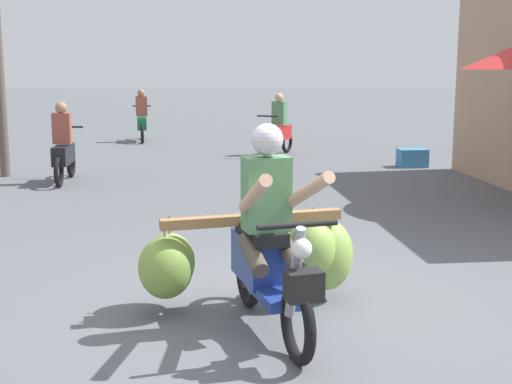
{
  "coord_description": "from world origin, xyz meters",
  "views": [
    {
      "loc": [
        -0.77,
        -5.41,
        1.99
      ],
      "look_at": [
        -0.13,
        0.55,
        0.9
      ],
      "focal_mm": 48.62,
      "sensor_mm": 36.0,
      "label": 1
    }
  ],
  "objects_px": {
    "motorbike_distant_ahead_left": "(278,130)",
    "motorbike_distant_far_ahead": "(64,150)",
    "motorbike_main_loaded": "(265,251)",
    "motorbike_distant_ahead_right": "(142,120)",
    "produce_crate": "(412,158)"
  },
  "relations": [
    {
      "from": "motorbike_main_loaded",
      "to": "motorbike_distant_ahead_right",
      "type": "relative_size",
      "value": 1.23
    },
    {
      "from": "motorbike_main_loaded",
      "to": "motorbike_distant_ahead_left",
      "type": "bearing_deg",
      "value": 81.48
    },
    {
      "from": "motorbike_distant_ahead_right",
      "to": "motorbike_distant_far_ahead",
      "type": "relative_size",
      "value": 1.0
    },
    {
      "from": "motorbike_main_loaded",
      "to": "motorbike_distant_far_ahead",
      "type": "height_order",
      "value": "motorbike_main_loaded"
    },
    {
      "from": "motorbike_distant_ahead_right",
      "to": "produce_crate",
      "type": "distance_m",
      "value": 7.81
    },
    {
      "from": "motorbike_main_loaded",
      "to": "motorbike_distant_far_ahead",
      "type": "distance_m",
      "value": 7.26
    },
    {
      "from": "motorbike_distant_ahead_left",
      "to": "motorbike_distant_far_ahead",
      "type": "relative_size",
      "value": 0.87
    },
    {
      "from": "motorbike_distant_ahead_left",
      "to": "motorbike_distant_far_ahead",
      "type": "height_order",
      "value": "same"
    },
    {
      "from": "motorbike_main_loaded",
      "to": "motorbike_distant_ahead_left",
      "type": "xyz_separation_m",
      "value": [
        1.52,
        10.15,
        0.05
      ]
    },
    {
      "from": "motorbike_main_loaded",
      "to": "motorbike_distant_ahead_left",
      "type": "distance_m",
      "value": 10.26
    },
    {
      "from": "motorbike_distant_ahead_right",
      "to": "produce_crate",
      "type": "xyz_separation_m",
      "value": [
        5.65,
        -5.38,
        -0.39
      ]
    },
    {
      "from": "motorbike_distant_ahead_right",
      "to": "produce_crate",
      "type": "relative_size",
      "value": 2.9
    },
    {
      "from": "motorbike_main_loaded",
      "to": "produce_crate",
      "type": "relative_size",
      "value": 3.55
    },
    {
      "from": "produce_crate",
      "to": "motorbike_distant_ahead_left",
      "type": "bearing_deg",
      "value": 138.41
    },
    {
      "from": "motorbike_distant_ahead_right",
      "to": "produce_crate",
      "type": "bearing_deg",
      "value": -43.57
    }
  ]
}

